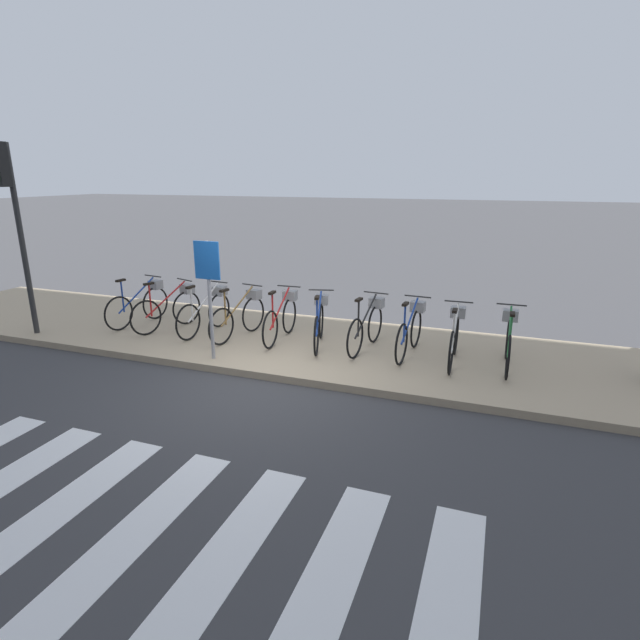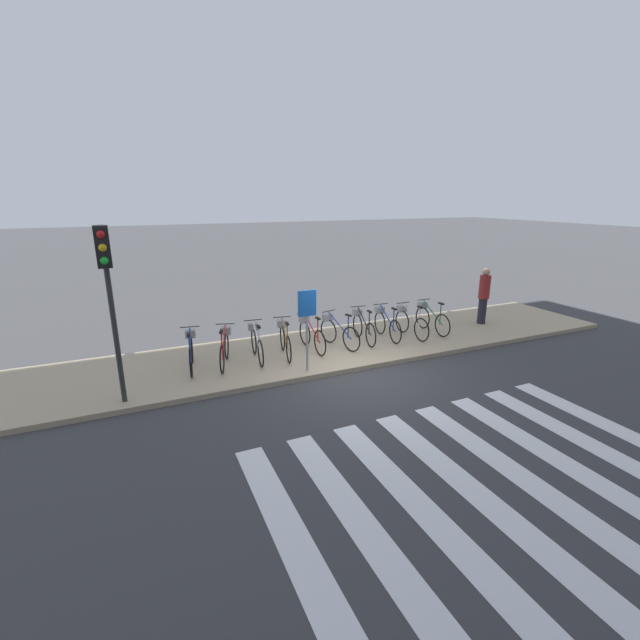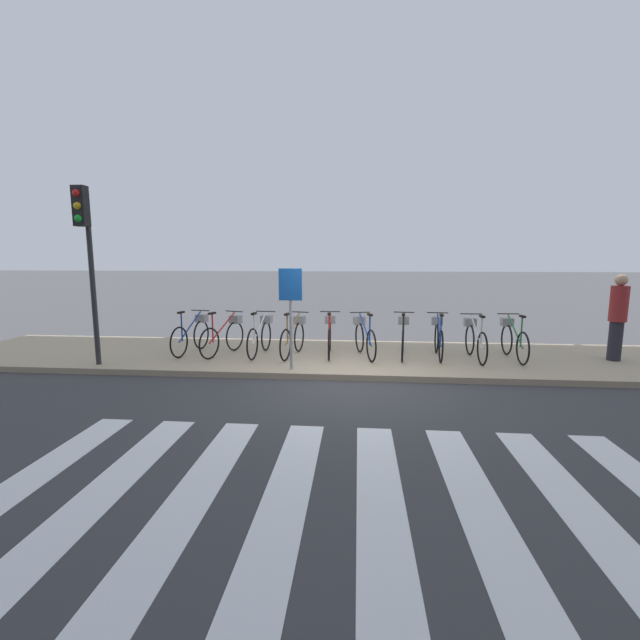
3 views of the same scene
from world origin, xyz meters
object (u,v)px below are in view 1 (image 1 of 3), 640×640
parked_bicycle_0 (141,302)px  traffic_light (9,200)px  parked_bicycle_7 (411,329)px  parked_bicycle_3 (241,314)px  parked_bicycle_4 (282,316)px  parked_bicycle_6 (368,324)px  sign_post (208,280)px  parked_bicycle_9 (509,340)px  parked_bicycle_2 (207,310)px  parked_bicycle_5 (319,321)px  parked_bicycle_1 (171,307)px  parked_bicycle_8 (455,336)px

parked_bicycle_0 → traffic_light: bearing=-138.1°
parked_bicycle_0 → parked_bicycle_7: size_ratio=0.99×
parked_bicycle_7 → parked_bicycle_3: bearing=-177.5°
parked_bicycle_4 → parked_bicycle_6: size_ratio=1.00×
traffic_light → sign_post: bearing=0.7°
parked_bicycle_3 → sign_post: 1.52m
sign_post → parked_bicycle_9: bearing=16.0°
parked_bicycle_2 → parked_bicycle_5: bearing=0.7°
parked_bicycle_1 → parked_bicycle_4: 2.34m
parked_bicycle_3 → parked_bicycle_8: 3.88m
parked_bicycle_8 → parked_bicycle_9: same height
parked_bicycle_3 → parked_bicycle_4: same height
parked_bicycle_1 → parked_bicycle_2: 0.81m
parked_bicycle_9 → parked_bicycle_7: bearing=178.2°
parked_bicycle_5 → parked_bicycle_7: 1.61m
parked_bicycle_7 → parked_bicycle_8: (0.73, -0.14, 0.00)m
parked_bicycle_0 → traffic_light: traffic_light is taller
parked_bicycle_8 → sign_post: size_ratio=0.83×
parked_bicycle_1 → traffic_light: bearing=-151.1°
parked_bicycle_3 → traffic_light: (-3.83, -1.27, 2.07)m
parked_bicycle_2 → sign_post: (0.88, -1.25, 0.89)m
parked_bicycle_4 → parked_bicycle_3: bearing=-170.5°
parked_bicycle_1 → parked_bicycle_2: (0.80, 0.04, 0.00)m
parked_bicycle_0 → parked_bicycle_2: bearing=-1.8°
parked_bicycle_5 → parked_bicycle_8: same height
parked_bicycle_6 → parked_bicycle_3: bearing=-176.1°
parked_bicycle_5 → parked_bicycle_9: 3.16m
parked_bicycle_5 → parked_bicycle_7: size_ratio=0.97×
parked_bicycle_5 → parked_bicycle_6: bearing=7.2°
parked_bicycle_7 → sign_post: (-3.02, -1.36, 0.89)m
parked_bicycle_1 → parked_bicycle_2: same height
parked_bicycle_0 → parked_bicycle_5: same height
parked_bicycle_4 → parked_bicycle_7: (2.37, 0.01, 0.00)m
sign_post → traffic_light: bearing=-179.3°
parked_bicycle_4 → sign_post: bearing=-115.8°
parked_bicycle_3 → parked_bicycle_2: bearing=177.9°
parked_bicycle_0 → parked_bicycle_2: (1.59, -0.05, 0.00)m
parked_bicycle_5 → parked_bicycle_6: size_ratio=0.98×
parked_bicycle_4 → traffic_light: bearing=-163.1°
parked_bicycle_4 → traffic_light: (-4.61, -1.40, 2.07)m
parked_bicycle_5 → parked_bicycle_1: bearing=-178.7°
parked_bicycle_7 → parked_bicycle_4: bearing=-179.8°
parked_bicycle_1 → sign_post: bearing=-35.7°
parked_bicycle_1 → parked_bicycle_4: (2.33, 0.14, 0.00)m
parked_bicycle_4 → parked_bicycle_6: same height
parked_bicycle_1 → parked_bicycle_8: same height
parked_bicycle_7 → parked_bicycle_9: (1.55, -0.05, 0.00)m
parked_bicycle_0 → parked_bicycle_8: same height
parked_bicycle_6 → parked_bicycle_8: 1.50m
parked_bicycle_1 → parked_bicycle_3: size_ratio=0.97×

